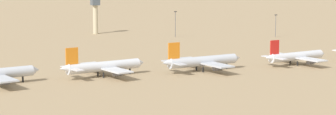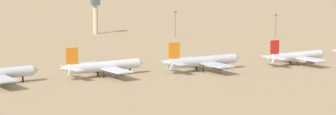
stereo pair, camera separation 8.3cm
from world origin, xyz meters
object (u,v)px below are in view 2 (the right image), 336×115
Objects in this scene: parked_jet_orange_3 at (202,61)px; light_pole_west at (276,24)px; parked_jet_red_4 at (296,56)px; light_pole_mid at (175,22)px; control_tower at (95,12)px; parked_jet_orange_2 at (103,66)px.

light_pole_west is (104.91, 100.50, 3.95)m from parked_jet_orange_3.
light_pole_mid is (0.98, 127.72, 5.39)m from parked_jet_red_4.
control_tower is 116.78m from light_pole_west.
parked_jet_red_4 is 1.51× the size of control_tower.
parked_jet_red_4 is (88.80, -6.42, -0.22)m from parked_jet_orange_2.
light_pole_west reaches higher than parked_jet_red_4.
parked_jet_red_4 is at bearing -90.44° from light_pole_mid.
control_tower reaches higher than parked_jet_red_4.
parked_jet_orange_2 is at bearing 167.59° from parked_jet_orange_3.
parked_jet_orange_2 is 2.36× the size of light_pole_mid.
light_pole_mid reaches higher than parked_jet_orange_2.
parked_jet_orange_3 is at bearing -15.32° from parked_jet_orange_2.
parked_jet_red_4 is at bearing -13.55° from parked_jet_orange_2.
control_tower is (-37.77, 168.18, 10.57)m from parked_jet_red_4.
parked_jet_orange_2 is at bearing -126.51° from light_pole_mid.
light_pole_mid reaches higher than light_pole_west.
parked_jet_orange_3 is 46.36m from parked_jet_red_4.
parked_jet_orange_3 is 2.80× the size of light_pole_west.
parked_jet_orange_2 is 2.72× the size of light_pole_west.
control_tower is at bearing 93.90° from parked_jet_red_4.
light_pole_mid reaches higher than parked_jet_red_4.
light_pole_mid is (89.78, 121.30, 5.17)m from parked_jet_orange_2.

